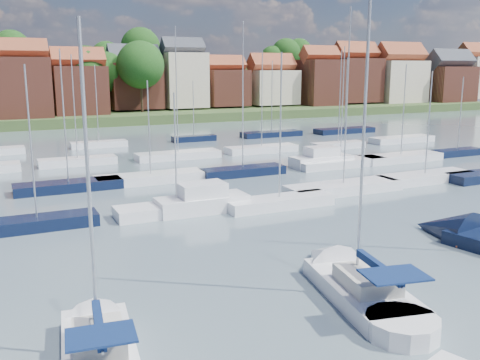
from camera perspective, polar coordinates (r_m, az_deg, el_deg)
ground at (r=61.11m, az=-6.18°, el=1.69°), size 260.00×260.00×0.00m
sailboat_left at (r=22.42m, az=-14.97°, el=-16.25°), size 3.78×10.14×13.53m
sailboat_centre at (r=27.67m, az=11.48°, el=-10.50°), size 5.26×11.97×15.75m
buoy_c at (r=24.14m, az=13.94°, el=-15.03°), size 0.46×0.46×0.46m
buoy_e at (r=35.56m, az=22.29°, el=-6.67°), size 0.50×0.50×0.50m
marina_field at (r=57.22m, az=-2.79°, el=1.48°), size 79.62×41.41×15.93m
far_shore_town at (r=151.27m, az=-17.10°, el=9.08°), size 212.46×90.00×22.27m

